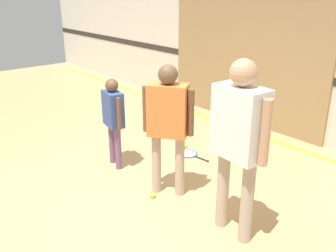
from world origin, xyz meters
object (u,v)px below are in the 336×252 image
at_px(person_instructor, 168,117).
at_px(tennis_ball_by_spare_racket, 185,146).
at_px(tennis_ball_near_instructor, 153,195).
at_px(person_student_left, 113,113).
at_px(racket_spare_on_floor, 189,154).
at_px(person_student_right, 239,132).

bearing_deg(person_instructor, tennis_ball_by_spare_racket, 93.96).
bearing_deg(person_instructor, tennis_ball_near_instructor, -131.21).
relative_size(person_student_left, racket_spare_on_floor, 2.27).
xyz_separation_m(person_student_left, racket_spare_on_floor, (0.42, 1.00, -0.75)).
bearing_deg(racket_spare_on_floor, person_student_right, -36.15).
bearing_deg(tennis_ball_near_instructor, racket_spare_on_floor, 116.94).
bearing_deg(person_student_right, person_instructor, 3.52).
bearing_deg(person_student_left, tennis_ball_by_spare_racket, 91.70).
height_order(person_student_left, racket_spare_on_floor, person_student_left).
relative_size(person_student_right, racket_spare_on_floor, 3.26).
xyz_separation_m(person_instructor, person_student_left, (-1.02, -0.08, -0.20)).
distance_m(person_instructor, tennis_ball_near_instructor, 0.95).
distance_m(tennis_ball_near_instructor, tennis_ball_by_spare_racket, 1.50).
xyz_separation_m(person_instructor, person_student_right, (1.00, -0.01, 0.13)).
height_order(person_student_right, tennis_ball_by_spare_racket, person_student_right).
distance_m(racket_spare_on_floor, tennis_ball_by_spare_racket, 0.26).
relative_size(racket_spare_on_floor, tennis_ball_near_instructor, 8.17).
xyz_separation_m(person_instructor, tennis_ball_near_instructor, (-0.03, -0.21, -0.93)).
bearing_deg(person_student_right, tennis_ball_by_spare_racket, -26.17).
relative_size(person_student_left, tennis_ball_near_instructor, 18.51).
bearing_deg(racket_spare_on_floor, tennis_ball_by_spare_racket, 144.19).
distance_m(person_student_right, tennis_ball_near_instructor, 1.49).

